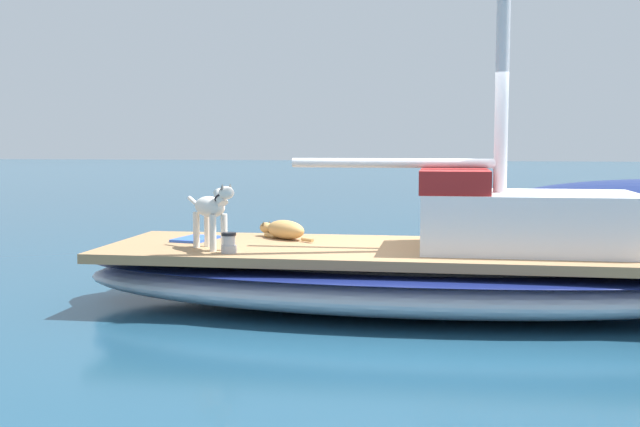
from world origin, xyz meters
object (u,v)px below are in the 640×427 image
Objects in this scene: dog_tan at (284,230)px; deck_winch at (229,243)px; dog_white at (212,209)px; deck_towel at (195,239)px; sailboat_main at (412,278)px.

deck_winch is at bearing -14.49° from dog_tan.
dog_white reaches higher than dog_tan.
dog_white is at bearing -134.35° from deck_winch.
deck_winch is 0.38× the size of deck_towel.
deck_winch is (0.71, -1.82, 0.42)m from sailboat_main.
deck_towel is (-0.95, -0.66, -0.08)m from deck_winch.
dog_white is 1.17m from dog_tan.
sailboat_main is 2.25m from dog_white.
dog_tan is 1.26m from deck_winch.
deck_winch reaches higher than sailboat_main.
dog_white is 3.46× the size of deck_winch.
sailboat_main is at bearing 111.34° from deck_winch.
sailboat_main is 9.28× the size of dog_tan.
dog_white reaches higher than deck_towel.
dog_white is 1.30× the size of deck_towel.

